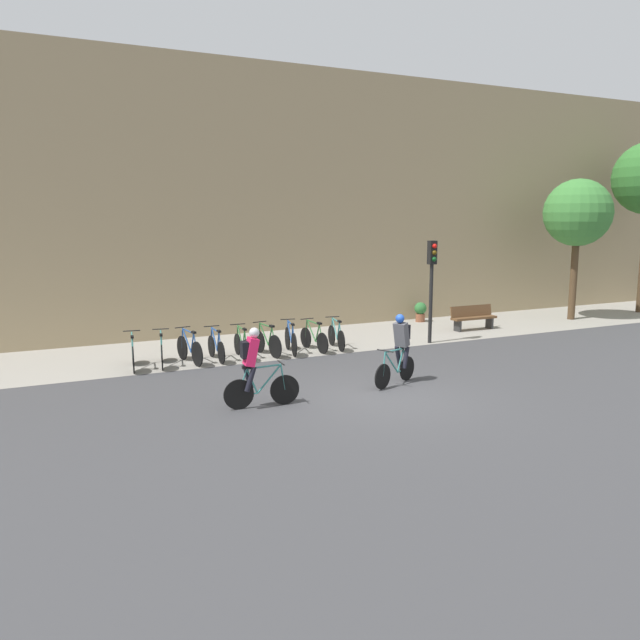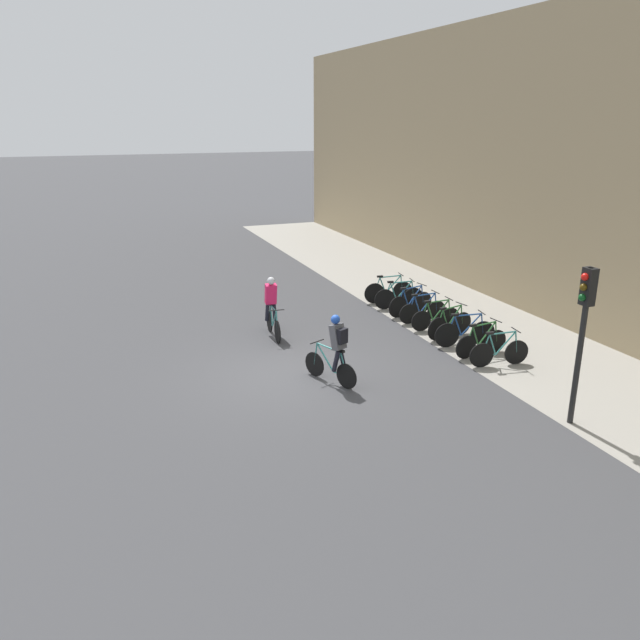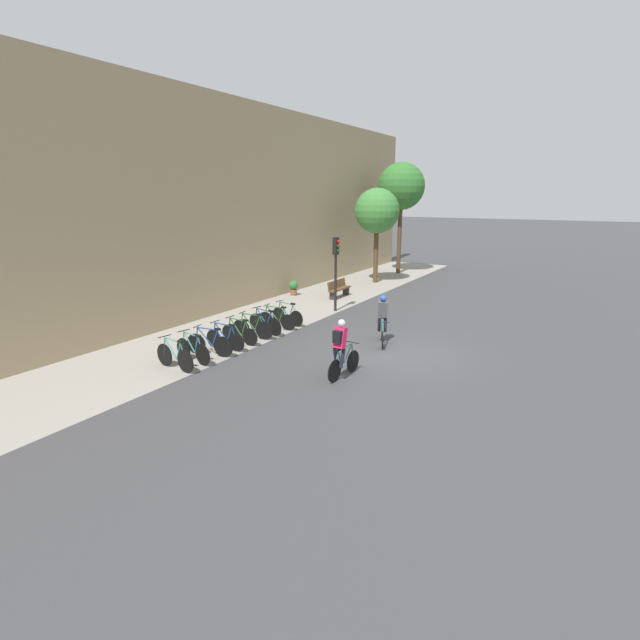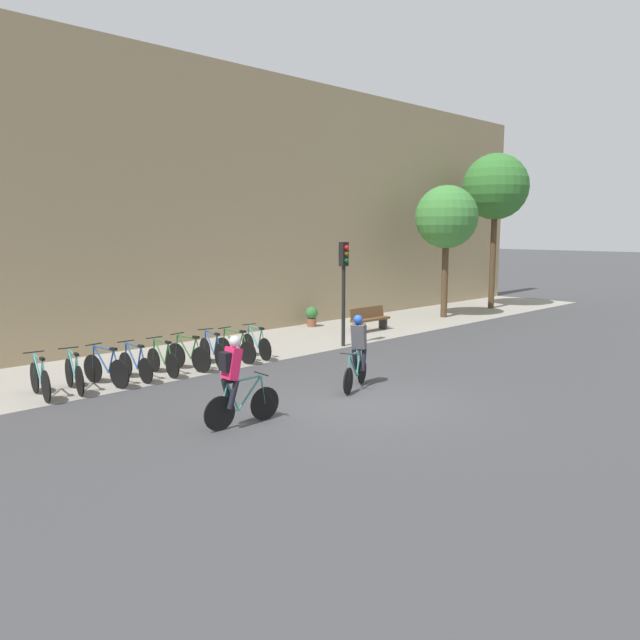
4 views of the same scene
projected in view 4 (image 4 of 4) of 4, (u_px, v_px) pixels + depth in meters
ground at (359, 402)px, 13.69m from camera, size 200.00×200.00×0.00m
kerb_strip at (188, 357)px, 18.42m from camera, size 44.00×4.50×0.01m
building_facade at (138, 199)px, 19.53m from camera, size 44.00×0.60×9.37m
cyclist_pink at (235, 379)px, 11.80m from camera, size 1.71×0.46×1.77m
cyclist_grey at (358, 348)px, 14.83m from camera, size 1.56×0.76×1.75m
parked_bike_0 at (40, 380)px, 13.95m from camera, size 0.46×1.73×0.99m
parked_bike_1 at (74, 374)px, 14.49m from camera, size 0.47×1.68×0.98m
parked_bike_2 at (106, 369)px, 15.04m from camera, size 0.47×1.72×0.99m
parked_bike_3 at (135, 365)px, 15.58m from camera, size 0.46×1.64×0.96m
parked_bike_4 at (163, 360)px, 16.12m from camera, size 0.46×1.63×0.95m
parked_bike_5 at (188, 356)px, 16.67m from camera, size 0.47×1.63×0.98m
parked_bike_6 at (212, 351)px, 17.21m from camera, size 0.51×1.74×0.99m
parked_bike_7 at (235, 348)px, 17.75m from camera, size 0.46×1.69×0.96m
parked_bike_8 at (256, 345)px, 18.29m from camera, size 0.46×1.63×0.96m
traffic_light_pole at (344, 274)px, 19.86m from camera, size 0.26×0.30×3.35m
bench at (369, 319)px, 23.06m from camera, size 1.82×0.44×0.89m
street_tree_0 at (446, 218)px, 26.24m from camera, size 2.64×2.64×5.59m
street_tree_1 at (496, 187)px, 29.08m from camera, size 3.06×3.06×7.26m
potted_plant at (312, 316)px, 24.16m from camera, size 0.48×0.48×0.78m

